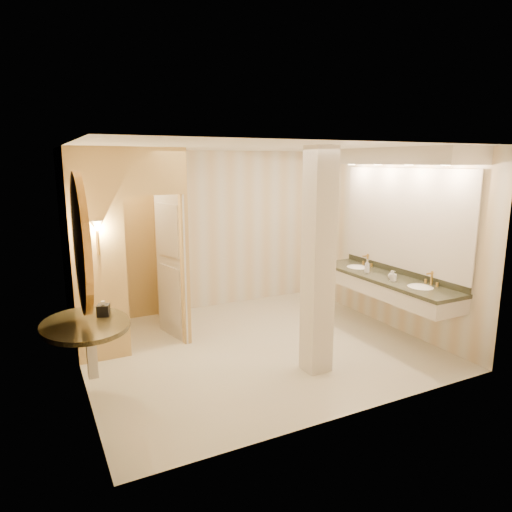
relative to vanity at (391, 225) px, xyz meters
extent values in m
plane|color=beige|center=(-1.98, 0.40, -1.63)|extent=(4.50, 4.50, 0.00)
plane|color=white|center=(-1.98, 0.40, 1.07)|extent=(4.50, 4.50, 0.00)
cube|color=beige|center=(-1.98, 2.40, -0.28)|extent=(4.50, 0.02, 2.70)
cube|color=beige|center=(-1.98, -1.60, -0.28)|extent=(4.50, 0.02, 2.70)
cube|color=beige|center=(-4.23, 0.40, -0.28)|extent=(0.02, 4.00, 2.70)
cube|color=beige|center=(0.27, 0.40, -0.28)|extent=(0.02, 4.00, 2.70)
cube|color=tan|center=(-2.78, 1.65, -0.28)|extent=(0.10, 1.50, 2.70)
cube|color=tan|center=(-3.90, 0.90, -0.28)|extent=(0.65, 0.10, 2.70)
cube|color=tan|center=(-3.18, 0.90, 0.77)|extent=(0.80, 0.10, 0.60)
cube|color=beige|center=(-2.87, 1.29, -0.58)|extent=(0.22, 0.79, 2.10)
cylinder|color=gold|center=(-3.90, 0.83, -0.08)|extent=(0.03, 0.03, 0.30)
cone|color=beige|center=(-3.90, 0.83, 0.12)|extent=(0.14, 0.14, 0.14)
cube|color=beige|center=(-0.03, 0.00, -0.90)|extent=(0.60, 2.42, 0.24)
cube|color=black|center=(-0.03, 0.00, -0.78)|extent=(0.64, 2.46, 0.05)
cube|color=black|center=(0.25, 0.00, -0.71)|extent=(0.03, 2.42, 0.10)
ellipsoid|color=white|center=(-0.03, -0.65, -0.80)|extent=(0.40, 0.44, 0.15)
cylinder|color=gold|center=(0.17, -0.65, -0.67)|extent=(0.03, 0.03, 0.22)
ellipsoid|color=white|center=(-0.03, 0.65, -0.80)|extent=(0.40, 0.44, 0.15)
cylinder|color=gold|center=(0.17, 0.65, -0.67)|extent=(0.03, 0.03, 0.22)
cube|color=white|center=(0.25, 0.00, 0.07)|extent=(0.03, 2.42, 1.40)
cube|color=beige|center=(-0.03, 0.00, 0.96)|extent=(0.75, 2.62, 0.22)
cylinder|color=black|center=(-4.21, -0.10, -0.78)|extent=(1.12, 1.12, 0.05)
cube|color=beige|center=(-4.17, -0.10, -1.08)|extent=(0.10, 0.10, 0.60)
cylinder|color=gold|center=(-4.19, -0.10, 0.07)|extent=(0.07, 1.12, 1.12)
cylinder|color=white|center=(-4.15, -0.10, 0.07)|extent=(0.02, 0.90, 0.90)
cube|color=beige|center=(-1.63, -0.57, -0.28)|extent=(0.30, 0.30, 2.70)
cube|color=black|center=(-4.00, 0.04, -0.69)|extent=(0.16, 0.16, 0.13)
imported|color=white|center=(-3.67, 2.13, -1.24)|extent=(0.44, 0.76, 0.78)
imported|color=beige|center=(-0.14, -0.26, -0.68)|extent=(0.08, 0.08, 0.15)
imported|color=silver|center=(-0.08, -0.16, -0.69)|extent=(0.10, 0.10, 0.12)
imported|color=#C6B28C|center=(-0.15, 0.28, -0.65)|extent=(0.10, 0.10, 0.21)
camera|label=1|loc=(-4.65, -4.92, 0.89)|focal=32.00mm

